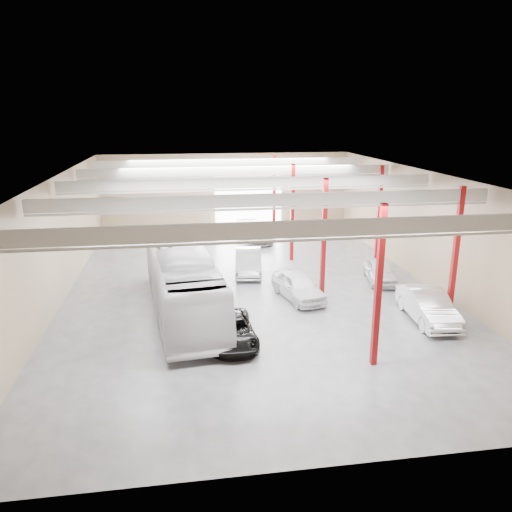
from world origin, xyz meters
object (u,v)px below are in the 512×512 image
object	(u,v)px
coach_bus	(182,281)
car_right_far	(380,271)
car_row_a	(298,286)
car_row_b	(248,262)
car_right_near	(428,306)
car_row_c	(254,233)
black_sedan	(232,330)

from	to	relation	value
coach_bus	car_right_far	distance (m)	12.94
coach_bus	car_row_a	distance (m)	6.78
car_row_a	car_right_far	xyz separation A→B (m)	(5.86, 2.20, -0.08)
coach_bus	car_row_b	distance (m)	7.70
car_row_a	car_right_near	distance (m)	7.19
coach_bus	car_right_near	size ratio (longest dim) A/B	2.55
car_row_c	car_right_near	bearing A→B (deg)	-79.10
car_row_b	car_right_far	xyz separation A→B (m)	(8.07, -3.00, -0.11)
car_row_c	car_right_far	world-z (taller)	car_row_c
coach_bus	car_row_a	size ratio (longest dim) A/B	2.81
coach_bus	car_right_near	bearing A→B (deg)	-20.48
coach_bus	car_right_near	world-z (taller)	coach_bus
coach_bus	car_right_far	world-z (taller)	coach_bus
car_right_far	car_row_b	bearing A→B (deg)	170.19
car_row_a	car_row_c	xyz separation A→B (m)	(-0.47, 13.83, -0.04)
black_sedan	car_row_b	distance (m)	10.64
car_row_b	car_right_near	world-z (taller)	car_right_near
car_row_b	car_row_c	distance (m)	8.80
car_row_a	car_row_b	distance (m)	5.65
black_sedan	car_row_b	size ratio (longest dim) A/B	0.94
coach_bus	car_row_c	distance (m)	16.11
car_right_near	car_right_far	bearing A→B (deg)	94.49
coach_bus	black_sedan	world-z (taller)	coach_bus
car_row_b	car_row_a	bearing A→B (deg)	-59.98
black_sedan	car_row_a	world-z (taller)	car_row_a
car_row_a	car_row_c	size ratio (longest dim) A/B	0.90
black_sedan	car_right_far	size ratio (longest dim) A/B	1.13
coach_bus	black_sedan	xyz separation A→B (m)	(2.19, -4.18, -1.14)
car_row_a	car_row_b	xyz separation A→B (m)	(-2.20, 5.20, 0.03)
car_row_b	car_row_c	bearing A→B (deg)	85.73
car_row_a	car_row_c	distance (m)	13.83
car_right_near	car_right_far	size ratio (longest dim) A/B	1.23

